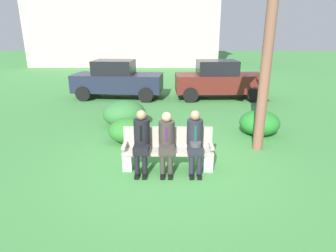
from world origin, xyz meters
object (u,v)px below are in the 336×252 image
object	(u,v)px
shrub_mid_lawn	(260,123)
seated_man_right	(195,139)
park_bench	(168,150)
seated_man_left	(142,138)
parked_car_far	(219,80)
shrub_near_bench	(128,131)
shrub_far_lawn	(124,114)
seated_man_middle	(167,139)
parked_car_near	(117,79)

from	to	relation	value
shrub_mid_lawn	seated_man_right	bearing A→B (deg)	-132.39
park_bench	shrub_mid_lawn	size ratio (longest dim) A/B	1.69
seated_man_left	parked_car_far	world-z (taller)	parked_car_far
seated_man_right	parked_car_far	xyz separation A→B (m)	(1.62, 7.02, 0.11)
shrub_near_bench	shrub_far_lawn	size ratio (longest dim) A/B	0.79
seated_man_left	shrub_mid_lawn	bearing A→B (deg)	35.24
seated_man_left	parked_car_far	xyz separation A→B (m)	(2.75, 7.02, 0.10)
shrub_near_bench	shrub_far_lawn	bearing A→B (deg)	102.74
seated_man_middle	shrub_mid_lawn	world-z (taller)	seated_man_middle
seated_man_right	parked_car_near	distance (m)	7.64
seated_man_right	shrub_mid_lawn	bearing A→B (deg)	47.61
park_bench	parked_car_far	world-z (taller)	parked_car_far
shrub_mid_lawn	parked_car_near	bearing A→B (deg)	135.96
park_bench	seated_man_left	size ratio (longest dim) A/B	1.47
seated_man_right	shrub_near_bench	distance (m)	2.37
park_bench	shrub_near_bench	world-z (taller)	park_bench
seated_man_middle	seated_man_right	distance (m)	0.60
seated_man_left	seated_man_right	world-z (taller)	seated_man_left
park_bench	seated_man_right	xyz separation A→B (m)	(0.57, -0.13, 0.31)
seated_man_right	shrub_mid_lawn	size ratio (longest dim) A/B	1.15
seated_man_middle	seated_man_right	world-z (taller)	seated_man_right
seated_man_right	park_bench	bearing A→B (deg)	167.17
seated_man_left	seated_man_middle	distance (m)	0.53
seated_man_middle	seated_man_right	xyz separation A→B (m)	(0.60, -0.00, 0.01)
seated_man_left	shrub_far_lawn	bearing A→B (deg)	105.85
park_bench	seated_man_right	bearing A→B (deg)	-12.83
park_bench	shrub_mid_lawn	distance (m)	3.38
seated_man_right	shrub_far_lawn	distance (m)	3.58
seated_man_left	parked_car_near	distance (m)	7.28
seated_man_left	parked_car_far	distance (m)	7.54
park_bench	shrub_near_bench	distance (m)	1.86
park_bench	seated_man_middle	world-z (taller)	seated_man_middle
shrub_near_bench	seated_man_right	bearing A→B (deg)	-44.46
seated_man_left	seated_man_middle	size ratio (longest dim) A/B	1.03
shrub_near_bench	park_bench	bearing A→B (deg)	-53.99
parked_car_far	shrub_near_bench	bearing A→B (deg)	-121.37
shrub_mid_lawn	shrub_far_lawn	bearing A→B (deg)	169.94
parked_car_near	shrub_mid_lawn	bearing A→B (deg)	-44.04
park_bench	shrub_far_lawn	bearing A→B (deg)	116.16
seated_man_left	seated_man_right	distance (m)	1.13
shrub_near_bench	parked_car_near	world-z (taller)	parked_car_near
seated_man_left	parked_car_near	bearing A→B (deg)	104.20
seated_man_middle	parked_car_near	world-z (taller)	parked_car_near
shrub_near_bench	seated_man_left	bearing A→B (deg)	-71.66
shrub_mid_lawn	shrub_far_lawn	world-z (taller)	shrub_far_lawn
shrub_near_bench	shrub_far_lawn	world-z (taller)	shrub_far_lawn
seated_man_right	parked_car_near	size ratio (longest dim) A/B	0.33
seated_man_right	seated_man_middle	bearing A→B (deg)	179.76
park_bench	shrub_far_lawn	world-z (taller)	park_bench
park_bench	shrub_far_lawn	size ratio (longest dim) A/B	1.45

